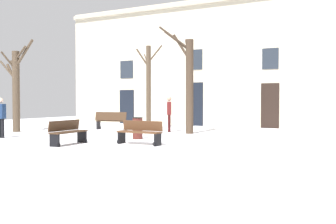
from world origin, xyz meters
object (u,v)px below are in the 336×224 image
tree_right_of_center (16,87)px  litter_bin (138,128)px  bench_back_to_back_right (140,132)px  tree_foreground (148,84)px  tree_center (188,81)px  bench_by_litter_bin (68,132)px  bench_back_to_back_left (112,120)px  person_by_shop_door (169,112)px  person_strolling (1,116)px

tree_right_of_center → litter_bin: size_ratio=5.14×
tree_right_of_center → bench_back_to_back_right: size_ratio=2.65×
tree_foreground → tree_center: tree_center is taller
tree_right_of_center → tree_center: tree_center is taller
bench_back_to_back_right → tree_center: bearing=97.1°
litter_bin → bench_by_litter_bin: size_ratio=0.54×
tree_right_of_center → bench_by_litter_bin: 7.28m
bench_back_to_back_right → tree_foreground: bearing=120.7°
tree_foreground → bench_back_to_back_right: size_ratio=2.65×
bench_back_to_back_left → person_by_shop_door: bearing=172.1°
tree_foreground → tree_right_of_center: tree_foreground is taller
bench_back_to_back_right → person_by_shop_door: size_ratio=0.97×
litter_bin → tree_foreground: bearing=116.4°
tree_right_of_center → person_strolling: bearing=-51.5°
litter_bin → bench_back_to_back_right: 2.02m
bench_by_litter_bin → bench_back_to_back_left: bearing=21.1°
bench_back_to_back_right → bench_by_litter_bin: (-2.29, -1.24, 0.01)m
tree_foreground → bench_back_to_back_right: bearing=-61.4°
bench_back_to_back_right → bench_by_litter_bin: bearing=-149.4°
tree_center → person_by_shop_door: size_ratio=2.83×
person_strolling → person_by_shop_door: 7.79m
bench_by_litter_bin → person_strolling: 4.32m
tree_center → litter_bin: 4.05m
person_by_shop_door → bench_back_to_back_right: bearing=169.5°
tree_foreground → bench_by_litter_bin: (1.41, -8.01, -2.02)m
tree_right_of_center → bench_by_litter_bin: (6.30, -3.17, -1.82)m
tree_foreground → tree_right_of_center: bearing=-135.3°
tree_foreground → tree_center: bearing=-27.7°
tree_right_of_center → person_by_shop_door: bearing=27.1°
bench_back_to_back_left → person_strolling: (-1.40, -5.98, 0.44)m
tree_right_of_center → person_strolling: tree_right_of_center is taller
tree_center → bench_back_to_back_right: size_ratio=2.92×
bench_back_to_back_left → bench_back_to_back_right: bearing=124.0°
tree_right_of_center → person_by_shop_door: (6.89, 3.53, -1.27)m
bench_back_to_back_right → person_strolling: 6.59m
person_by_shop_door → tree_right_of_center: bearing=89.4°
tree_right_of_center → person_by_shop_door: tree_right_of_center is taller
tree_center → bench_back_to_back_left: tree_center is taller
tree_center → bench_by_litter_bin: 6.88m
litter_bin → tree_right_of_center: bearing=177.9°
tree_center → person_strolling: tree_center is taller
tree_center → person_by_shop_door: (-1.25, 0.39, -1.52)m
tree_foreground → person_strolling: size_ratio=2.72×
bench_back_to_back_right → person_by_shop_door: 5.74m
tree_center → tree_right_of_center: bearing=-158.9°
person_by_shop_door → tree_foreground: bearing=29.0°
tree_right_of_center → tree_center: (8.14, 3.14, 0.25)m
tree_right_of_center → tree_foreground: bearing=44.7°
tree_center → bench_back_to_back_left: 5.12m
person_by_shop_door → bench_back_to_back_left: bearing=64.4°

